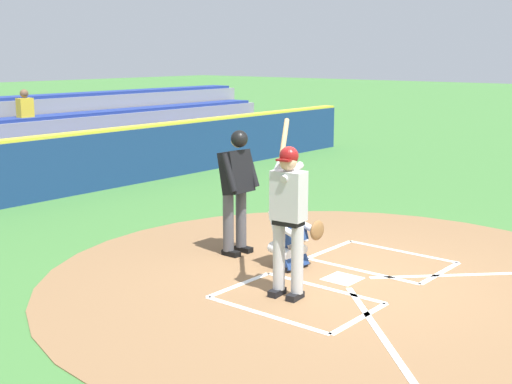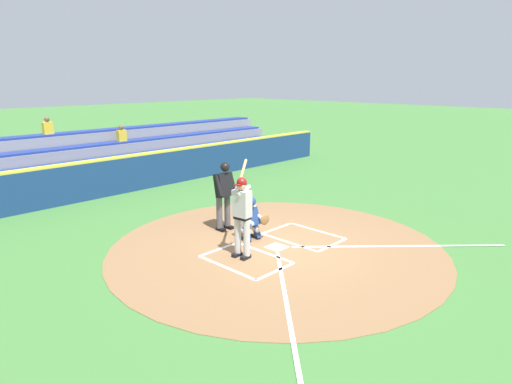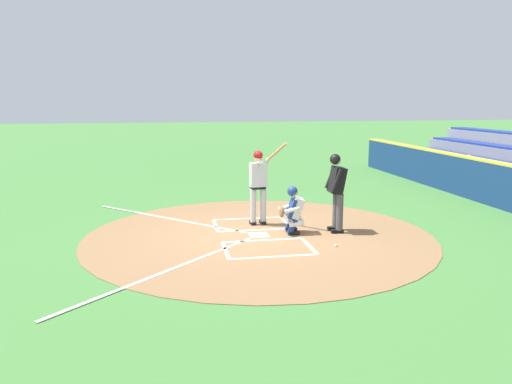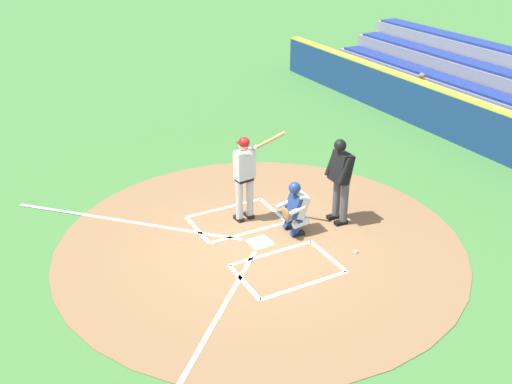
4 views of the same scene
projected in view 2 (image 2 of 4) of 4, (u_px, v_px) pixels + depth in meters
ground_plane at (276, 248)px, 10.66m from camera, size 120.00×120.00×0.00m
dirt_circle at (276, 247)px, 10.66m from camera, size 8.00×8.00×0.01m
home_plate_and_chalk at (305, 257)px, 10.06m from camera, size 7.93×4.91×0.01m
batter at (242, 211)px, 9.82m from camera, size 0.89×0.79×2.13m
catcher at (251, 218)px, 11.03m from camera, size 0.59×0.64×1.13m
plate_umpire at (224, 191)px, 11.63m from camera, size 0.59×0.42×1.86m
baseball at (266, 222)px, 12.46m from camera, size 0.07×0.07×0.07m
backstop_wall at (116, 175)px, 15.53m from camera, size 22.00×0.36×1.31m
bleacher_stand at (81, 164)px, 17.32m from camera, size 20.00×3.40×2.55m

